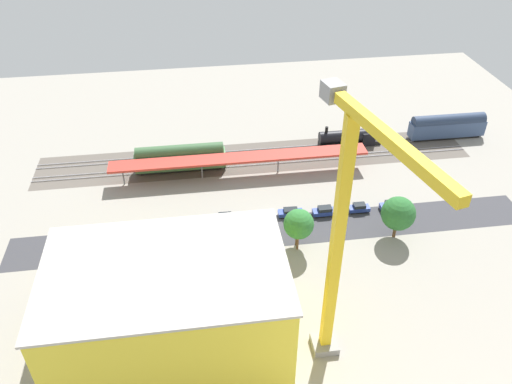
# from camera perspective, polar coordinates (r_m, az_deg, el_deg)

# --- Properties ---
(ground_plane) EXTENTS (155.40, 155.40, 0.00)m
(ground_plane) POSITION_cam_1_polar(r_m,az_deg,el_deg) (98.13, 1.85, -3.00)
(ground_plane) COLOR gray
(ground_plane) RESTS_ON ground
(rail_bed) EXTENTS (97.19, 13.60, 0.01)m
(rail_bed) POSITION_cam_1_polar(r_m,az_deg,el_deg) (116.21, -0.03, 3.88)
(rail_bed) COLOR #5B544C
(rail_bed) RESTS_ON ground
(street_asphalt) EXTENTS (97.17, 9.51, 0.01)m
(street_asphalt) POSITION_cam_1_polar(r_m,az_deg,el_deg) (95.42, 2.22, -4.33)
(street_asphalt) COLOR #38383D
(street_asphalt) RESTS_ON ground
(track_rails) EXTENTS (97.13, 7.16, 0.12)m
(track_rails) POSITION_cam_1_polar(r_m,az_deg,el_deg) (116.12, -0.03, 3.96)
(track_rails) COLOR #9E9EA8
(track_rails) RESTS_ON ground
(platform_canopy_near) EXTENTS (54.71, 4.49, 4.62)m
(platform_canopy_near) POSITION_cam_1_polar(r_m,az_deg,el_deg) (107.91, -1.79, 3.83)
(platform_canopy_near) COLOR #B73328
(platform_canopy_near) RESTS_ON ground
(locomotive) EXTENTS (14.66, 2.99, 5.17)m
(locomotive) POSITION_cam_1_polar(r_m,az_deg,el_deg) (122.23, 10.41, 5.97)
(locomotive) COLOR black
(locomotive) RESTS_ON ground
(passenger_coach) EXTENTS (18.26, 3.23, 6.06)m
(passenger_coach) POSITION_cam_1_polar(r_m,az_deg,el_deg) (130.87, 20.63, 6.96)
(passenger_coach) COLOR black
(passenger_coach) RESTS_ON ground
(freight_coach_far) EXTENTS (19.55, 3.13, 6.07)m
(freight_coach_far) POSITION_cam_1_polar(r_m,az_deg,el_deg) (111.54, -8.48, 3.89)
(freight_coach_far) COLOR black
(freight_coach_far) RESTS_ON ground
(parked_car_0) EXTENTS (4.62, 1.93, 1.83)m
(parked_car_0) POSITION_cam_1_polar(r_m,az_deg,el_deg) (103.40, 14.92, -1.52)
(parked_car_0) COLOR black
(parked_car_0) RESTS_ON ground
(parked_car_1) EXTENTS (4.12, 1.80, 1.77)m
(parked_car_1) POSITION_cam_1_polar(r_m,az_deg,el_deg) (101.44, 11.45, -1.78)
(parked_car_1) COLOR black
(parked_car_1) RESTS_ON ground
(parked_car_2) EXTENTS (4.64, 1.83, 1.83)m
(parked_car_2) POSITION_cam_1_polar(r_m,az_deg,el_deg) (99.44, 7.69, -2.17)
(parked_car_2) COLOR black
(parked_car_2) RESTS_ON ground
(parked_car_3) EXTENTS (4.83, 2.00, 1.65)m
(parked_car_3) POSITION_cam_1_polar(r_m,az_deg,el_deg) (98.56, 3.88, -2.33)
(parked_car_3) COLOR black
(parked_car_3) RESTS_ON ground
(parked_car_4) EXTENTS (4.30, 1.88, 1.65)m
(parked_car_4) POSITION_cam_1_polar(r_m,az_deg,el_deg) (97.33, 0.45, -2.81)
(parked_car_4) COLOR black
(parked_car_4) RESTS_ON ground
(parked_car_5) EXTENTS (4.41, 2.02, 1.78)m
(parked_car_5) POSITION_cam_1_polar(r_m,az_deg,el_deg) (97.05, -3.47, -2.98)
(parked_car_5) COLOR black
(parked_car_5) RESTS_ON ground
(construction_building) EXTENTS (31.73, 20.18, 14.72)m
(construction_building) POSITION_cam_1_polar(r_m,az_deg,el_deg) (73.07, -9.59, -12.68)
(construction_building) COLOR yellow
(construction_building) RESTS_ON ground
(construction_roof_slab) EXTENTS (32.34, 20.78, 0.40)m
(construction_roof_slab) POSITION_cam_1_polar(r_m,az_deg,el_deg) (67.66, -10.23, -8.42)
(construction_roof_slab) COLOR #B7B2A8
(construction_roof_slab) RESTS_ON construction_building
(tower_crane) EXTENTS (6.46, 22.41, 39.15)m
(tower_crane) POSITION_cam_1_polar(r_m,az_deg,el_deg) (61.03, 9.79, -4.70)
(tower_crane) COLOR gray
(tower_crane) RESTS_ON ground
(box_truck_0) EXTENTS (10.29, 3.46, 3.13)m
(box_truck_0) POSITION_cam_1_polar(r_m,az_deg,el_deg) (88.13, -3.39, -7.11)
(box_truck_0) COLOR black
(box_truck_0) RESTS_ON ground
(box_truck_1) EXTENTS (8.90, 2.69, 3.14)m
(box_truck_1) POSITION_cam_1_polar(r_m,az_deg,el_deg) (88.58, -14.41, -8.20)
(box_truck_1) COLOR black
(box_truck_1) RESTS_ON ground
(box_truck_2) EXTENTS (9.41, 2.86, 3.15)m
(box_truck_2) POSITION_cam_1_polar(r_m,az_deg,el_deg) (89.07, -15.83, -8.20)
(box_truck_2) COLOR black
(box_truck_2) RESTS_ON ground
(street_tree_0) EXTENTS (4.99, 4.99, 6.78)m
(street_tree_0) POSITION_cam_1_polar(r_m,az_deg,el_deg) (87.52, -9.03, -5.56)
(street_tree_0) COLOR brown
(street_tree_0) RESTS_ON ground
(street_tree_1) EXTENTS (4.34, 4.34, 7.02)m
(street_tree_1) POSITION_cam_1_polar(r_m,az_deg,el_deg) (89.61, 4.69, -3.56)
(street_tree_1) COLOR brown
(street_tree_1) RESTS_ON ground
(street_tree_2) EXTENTS (6.15, 6.15, 8.45)m
(street_tree_2) POSITION_cam_1_polar(r_m,az_deg,el_deg) (94.15, 15.63, -2.34)
(street_tree_2) COLOR brown
(street_tree_2) RESTS_ON ground
(street_tree_3) EXTENTS (5.32, 5.32, 8.38)m
(street_tree_3) POSITION_cam_1_polar(r_m,az_deg,el_deg) (88.14, 4.80, -3.60)
(street_tree_3) COLOR brown
(street_tree_3) RESTS_ON ground
(street_tree_4) EXTENTS (5.02, 5.02, 7.06)m
(street_tree_4) POSITION_cam_1_polar(r_m,az_deg,el_deg) (88.11, -5.79, -4.68)
(street_tree_4) COLOR brown
(street_tree_4) RESTS_ON ground
(traffic_light) EXTENTS (0.50, 0.36, 6.23)m
(traffic_light) POSITION_cam_1_polar(r_m,az_deg,el_deg) (88.33, -2.14, -4.70)
(traffic_light) COLOR #333333
(traffic_light) RESTS_ON ground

